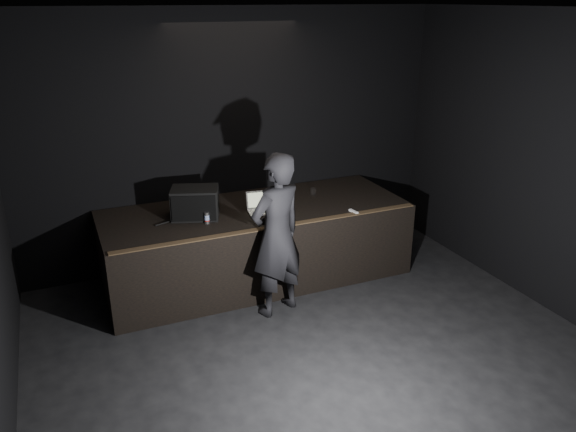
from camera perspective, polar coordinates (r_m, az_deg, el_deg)
The scene contains 11 objects.
ground at distance 5.73m, azimuth 6.84°, elevation -17.69°, with size 7.00×7.00×0.00m, color black.
room_walls at distance 4.73m, azimuth 7.90°, elevation 1.74°, with size 6.10×7.10×3.52m.
stage_riser at distance 7.59m, azimuth -3.24°, elevation -2.73°, with size 4.00×1.50×1.00m, color black.
riser_lip at distance 6.78m, azimuth -1.25°, elevation -1.08°, with size 3.92×0.10×0.01m, color brown.
stage_monitor at distance 7.11m, azimuth -9.42°, elevation 1.32°, with size 0.68×0.58×0.38m.
cable at distance 7.21m, azimuth -10.21°, elevation -0.02°, with size 0.02×0.02×0.92m, color black.
laptop at distance 7.28m, azimuth -2.75°, elevation 1.00°, with size 0.39×0.36×0.24m.
beer_can at distance 6.93m, azimuth -8.25°, elevation -0.20°, with size 0.06×0.06×0.15m.
plastic_cup at distance 7.87m, azimuth 2.56°, elevation 2.48°, with size 0.08×0.08×0.10m, color white.
wii_remote at distance 7.28m, azimuth 6.68°, elevation 0.45°, with size 0.04×0.16×0.03m, color silver.
person at distance 6.55m, azimuth -1.16°, elevation -1.98°, with size 0.73×0.48×2.00m, color black.
Camera 1 is at (-2.34, -3.80, 3.59)m, focal length 35.00 mm.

